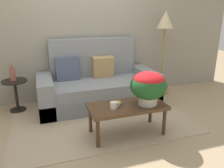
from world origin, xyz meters
TOP-DOWN VIEW (x-y plane):
  - ground_plane at (0.00, 0.00)m, footprint 14.00×14.00m
  - wall_back at (0.00, 1.13)m, footprint 6.40×0.12m
  - area_rug at (0.00, 0.02)m, footprint 2.66×1.88m
  - couch at (0.12, 0.63)m, footprint 2.09×0.95m
  - coffee_table at (0.21, -0.57)m, footprint 1.03×0.50m
  - side_table at (-1.26, 0.74)m, footprint 0.40×0.40m
  - floor_lamp at (1.52, 0.76)m, footprint 0.34×0.34m
  - potted_plant at (0.48, -0.63)m, footprint 0.48×0.48m
  - coffee_mug at (0.00, -0.62)m, footprint 0.13×0.08m
  - snack_bowl at (0.08, -0.53)m, footprint 0.12×0.12m
  - table_vase at (-1.27, 0.72)m, footprint 0.09×0.09m

SIDE VIEW (x-z plane):
  - ground_plane at x=0.00m, z-range 0.00..0.00m
  - area_rug at x=0.00m, z-range 0.00..0.01m
  - couch at x=0.12m, z-range -0.25..0.91m
  - side_table at x=-1.26m, z-range 0.10..0.65m
  - coffee_table at x=0.21m, z-range 0.16..0.60m
  - snack_bowl at x=0.08m, z-range 0.43..0.50m
  - coffee_mug at x=0.00m, z-range 0.43..0.52m
  - table_vase at x=-1.27m, z-range 0.52..0.78m
  - potted_plant at x=0.48m, z-range 0.48..0.92m
  - floor_lamp at x=1.52m, z-range 0.51..2.15m
  - wall_back at x=0.00m, z-range 0.00..2.85m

